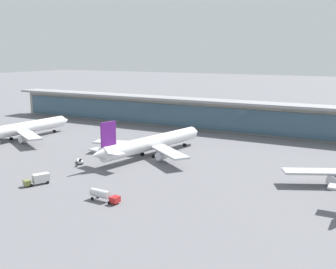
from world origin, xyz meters
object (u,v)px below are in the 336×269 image
airliner_left_stand (18,129)px  service_truck_at_far_stand_red (104,195)px  service_truck_near_nose_white (80,161)px  service_truck_by_tail_olive (38,179)px  airliner_centre_stand (151,143)px

airliner_left_stand → service_truck_at_far_stand_red: size_ratio=6.74×
airliner_left_stand → service_truck_at_far_stand_red: bearing=-28.3°
service_truck_at_far_stand_red → service_truck_near_nose_white: bearing=139.3°
airliner_left_stand → service_truck_by_tail_olive: size_ratio=7.72×
airliner_left_stand → service_truck_near_nose_white: (49.70, -17.07, -4.11)m
service_truck_at_far_stand_red → airliner_left_stand: bearing=151.7°
service_truck_by_tail_olive → service_truck_at_far_stand_red: bearing=-4.3°
airliner_left_stand → service_truck_near_nose_white: size_ratio=10.07×
service_truck_by_tail_olive → airliner_left_stand: bearing=143.0°
airliner_centre_stand → service_truck_by_tail_olive: airliner_centre_stand is taller
airliner_left_stand → service_truck_by_tail_olive: bearing=-37.0°
service_truck_by_tail_olive → service_truck_near_nose_white: bearing=102.0°
service_truck_near_nose_white → service_truck_by_tail_olive: size_ratio=0.77×
airliner_left_stand → service_truck_at_far_stand_red: airliner_left_stand is taller
service_truck_near_nose_white → service_truck_by_tail_olive: (5.14, -24.18, 0.88)m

